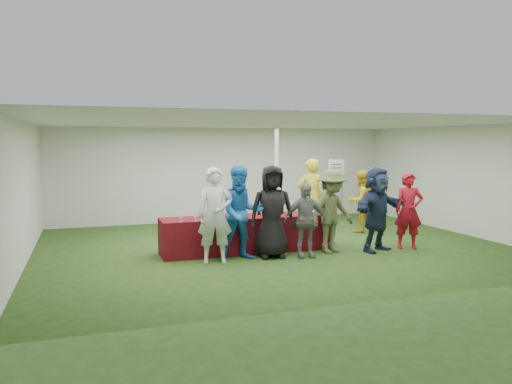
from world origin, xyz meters
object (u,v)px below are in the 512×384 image
object	(u,v)px
staff_back	(361,201)
customer_2	(272,211)
serving_table	(247,234)
customer_3	(305,220)
dump_bucket	(324,210)
customer_1	(242,213)
customer_4	(332,211)
staff_pourer	(310,197)
customer_6	(409,211)
customer_5	(377,209)
customer_0	(215,215)
wine_list_sign	(336,176)

from	to	relation	value
staff_back	customer_2	size ratio (longest dim) A/B	0.86
serving_table	customer_3	size ratio (longest dim) A/B	2.42
dump_bucket	customer_1	bearing A→B (deg)	-168.06
customer_2	customer_4	world-z (taller)	customer_2
staff_pourer	customer_6	distance (m)	2.45
customer_5	serving_table	bearing A→B (deg)	139.60
dump_bucket	customer_4	world-z (taller)	customer_4
customer_2	customer_4	distance (m)	1.32
dump_bucket	customer_2	distance (m)	1.44
customer_1	customer_6	bearing A→B (deg)	-0.82
customer_4	customer_6	distance (m)	1.76
customer_0	customer_4	bearing A→B (deg)	11.84
customer_1	customer_6	distance (m)	3.71
serving_table	customer_5	size ratio (longest dim) A/B	2.03
staff_back	customer_0	xyz separation A→B (m)	(-4.30, -1.95, 0.12)
staff_back	customer_5	distance (m)	2.25
serving_table	customer_0	size ratio (longest dim) A/B	1.98
serving_table	wine_list_sign	xyz separation A→B (m)	(3.67, 3.02, 0.94)
customer_3	customer_5	distance (m)	1.67
serving_table	staff_pourer	distance (m)	2.41
customer_5	dump_bucket	bearing A→B (deg)	123.39
staff_back	wine_list_sign	bearing A→B (deg)	-107.06
wine_list_sign	customer_1	world-z (taller)	customer_1
customer_3	customer_6	size ratio (longest dim) A/B	0.91
customer_1	serving_table	bearing A→B (deg)	65.98
serving_table	customer_1	distance (m)	0.90
customer_0	customer_1	distance (m)	0.55
customer_1	customer_6	size ratio (longest dim) A/B	1.12
wine_list_sign	staff_back	size ratio (longest dim) A/B	1.14
customer_3	wine_list_sign	bearing A→B (deg)	61.47
customer_1	customer_5	world-z (taller)	customer_1
staff_pourer	customer_3	bearing A→B (deg)	64.23
customer_5	wine_list_sign	bearing A→B (deg)	52.03
customer_2	dump_bucket	bearing A→B (deg)	26.56
customer_1	customer_5	xyz separation A→B (m)	(2.91, -0.20, -0.03)
customer_2	customer_6	distance (m)	3.08
wine_list_sign	customer_3	bearing A→B (deg)	-125.11
staff_back	customer_2	world-z (taller)	customer_2
customer_0	customer_6	world-z (taller)	customer_0
customer_0	customer_1	bearing A→B (deg)	18.20
wine_list_sign	staff_back	bearing A→B (deg)	-97.50
customer_2	customer_5	world-z (taller)	customer_2
customer_2	customer_3	world-z (taller)	customer_2
customer_2	customer_5	bearing A→B (deg)	4.13
wine_list_sign	customer_1	distance (m)	5.43
wine_list_sign	staff_pourer	bearing A→B (deg)	-132.22
wine_list_sign	customer_1	size ratio (longest dim) A/B	0.98
customer_4	customer_1	bearing A→B (deg)	162.09
staff_back	customer_5	bearing A→B (deg)	58.42
serving_table	dump_bucket	size ratio (longest dim) A/B	16.55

